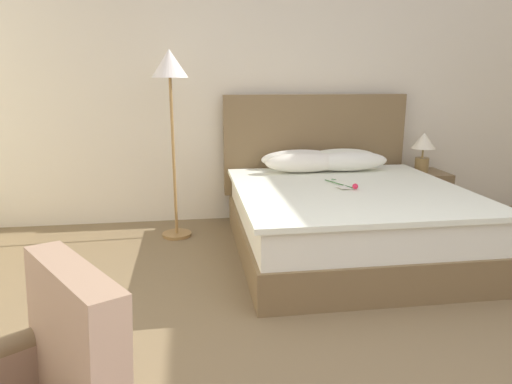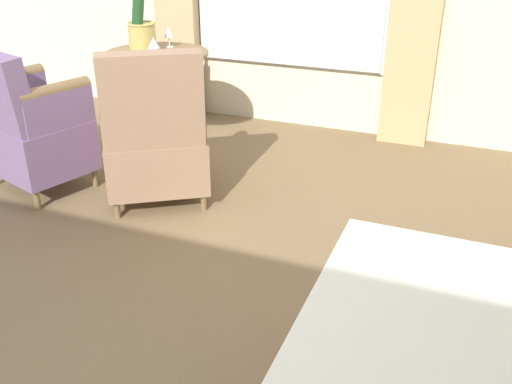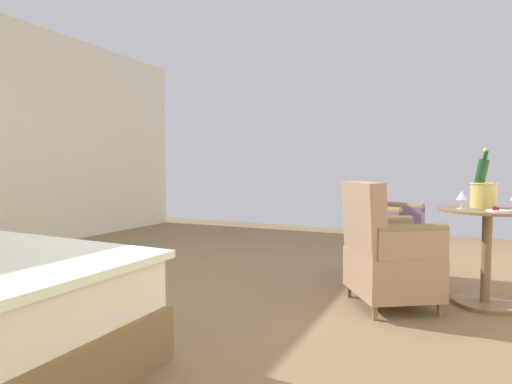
{
  "view_description": "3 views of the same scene",
  "coord_description": "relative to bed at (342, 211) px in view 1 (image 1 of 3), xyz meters",
  "views": [
    {
      "loc": [
        -0.92,
        -1.5,
        1.5
      ],
      "look_at": [
        -0.57,
        0.95,
        0.88
      ],
      "focal_mm": 32.0,
      "sensor_mm": 36.0,
      "label": 1
    },
    {
      "loc": [
        1.23,
        1.48,
        1.58
      ],
      "look_at": [
        -0.56,
        0.75,
        0.64
      ],
      "focal_mm": 40.0,
      "sensor_mm": 36.0,
      "label": 2
    },
    {
      "loc": [
        -1.89,
        2.84,
        1.04
      ],
      "look_at": [
        -0.81,
        0.65,
        0.9
      ],
      "focal_mm": 28.0,
      "sensor_mm": 36.0,
      "label": 3
    }
  ],
  "objects": [
    {
      "name": "floor_lamp_brass",
      "position": [
        -1.47,
        0.56,
        1.12
      ],
      "size": [
        0.33,
        0.33,
        1.75
      ],
      "color": "olive",
      "rests_on": "ground"
    },
    {
      "name": "bedside_lamp",
      "position": [
        1.11,
        0.73,
        0.45
      ],
      "size": [
        0.26,
        0.26,
        0.42
      ],
      "color": "olive",
      "rests_on": "nightstand"
    },
    {
      "name": "wall_headboard_side",
      "position": [
        -0.39,
        1.13,
        1.13
      ],
      "size": [
        6.37,
        0.12,
        2.96
      ],
      "color": "beige",
      "rests_on": "ground"
    },
    {
      "name": "nightstand",
      "position": [
        1.11,
        0.73,
        -0.09
      ],
      "size": [
        0.54,
        0.46,
        0.53
      ],
      "color": "brown",
      "rests_on": "ground"
    },
    {
      "name": "bed",
      "position": [
        0.0,
        0.0,
        0.0
      ],
      "size": [
        1.94,
        2.1,
        1.33
      ],
      "color": "brown",
      "rests_on": "ground"
    }
  ]
}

